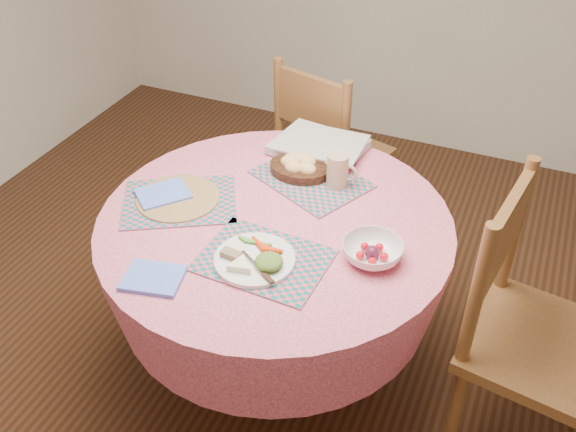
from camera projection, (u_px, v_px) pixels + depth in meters
name	position (u px, v px, depth m)	size (l,w,h in m)	color
ground	(277.00, 362.00, 2.67)	(4.00, 4.00, 0.00)	#331C0F
dining_table	(275.00, 262.00, 2.34)	(1.24, 1.24, 0.75)	pink
chair_right	(528.00, 329.00, 2.09)	(0.53, 0.55, 1.05)	brown
chair_back	(327.00, 151.00, 3.05)	(0.55, 0.54, 0.97)	brown
placemat_front	(264.00, 260.00, 2.05)	(0.40, 0.30, 0.01)	#13626B
placemat_left	(180.00, 202.00, 2.30)	(0.40, 0.30, 0.01)	#13626B
placemat_back	(311.00, 179.00, 2.42)	(0.40, 0.30, 0.01)	#13626B
wicker_trivet	(178.00, 198.00, 2.31)	(0.30, 0.30, 0.01)	olive
napkin_near	(153.00, 278.00, 1.97)	(0.18, 0.14, 0.01)	#5D7EEF
napkin_far	(163.00, 194.00, 2.32)	(0.18, 0.14, 0.01)	#5D7EEF
dinner_plate	(256.00, 259.00, 2.02)	(0.26, 0.26, 0.05)	white
bread_bowl	(299.00, 166.00, 2.43)	(0.23, 0.23, 0.08)	black
latte_mug	(338.00, 170.00, 2.34)	(0.12, 0.08, 0.13)	tan
fruit_bowl	(372.00, 252.00, 2.04)	(0.26, 0.26, 0.06)	white
newspaper_stack	(319.00, 146.00, 2.56)	(0.37, 0.31, 0.04)	silver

